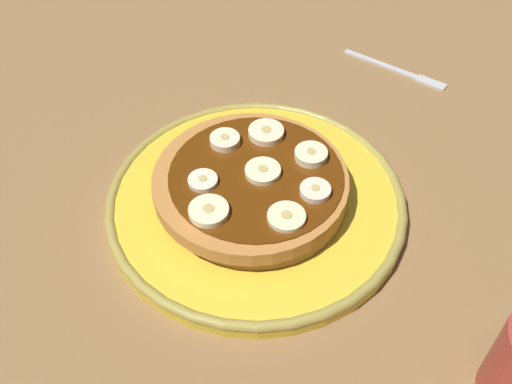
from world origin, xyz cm
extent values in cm
cube|color=olive|center=(0.00, 0.00, -1.50)|extent=(140.00, 140.00, 3.00)
cylinder|color=yellow|center=(0.00, 0.00, 0.70)|extent=(27.60, 27.60, 1.40)
torus|color=#A49342|center=(0.00, 0.00, 1.19)|extent=(27.75, 27.75, 0.98)
cylinder|color=#AF7548|center=(-0.37, 0.46, 2.13)|extent=(16.55, 16.55, 1.45)
cylinder|color=#C17A3A|center=(-0.35, -0.51, 3.58)|extent=(17.53, 17.53, 1.45)
cylinder|color=#592B0A|center=(0.00, 0.00, 4.38)|extent=(15.62, 15.62, 0.16)
cylinder|color=#F0F1BA|center=(-0.17, 0.62, 4.65)|extent=(3.21, 3.21, 0.70)
cylinder|color=tan|center=(-0.17, 0.62, 5.04)|extent=(0.90, 0.90, 0.08)
cylinder|color=#EBE3C5|center=(3.24, 4.51, 4.67)|extent=(2.71, 2.71, 0.74)
cylinder|color=tan|center=(3.24, 4.51, 5.08)|extent=(0.76, 0.76, 0.08)
cylinder|color=#F1ECBB|center=(-1.06, 5.32, 4.75)|extent=(3.01, 3.01, 0.90)
cylinder|color=tan|center=(-1.06, 5.32, 5.24)|extent=(0.84, 0.84, 0.08)
cylinder|color=#EEE6C3|center=(0.03, -4.74, 4.61)|extent=(2.63, 2.63, 0.61)
cylinder|color=tan|center=(0.03, -4.74, 4.95)|extent=(0.74, 0.74, 0.08)
cylinder|color=#F6E6BA|center=(-4.90, 2.01, 4.71)|extent=(3.37, 3.37, 0.81)
cylinder|color=tan|center=(-4.90, 2.01, 5.16)|extent=(0.94, 0.94, 0.08)
cylinder|color=#FBE5BB|center=(-4.63, -1.97, 4.73)|extent=(2.82, 2.82, 0.86)
cylinder|color=tan|center=(-4.63, -1.97, 5.20)|extent=(0.79, 0.79, 0.08)
cylinder|color=#F2EAB4|center=(5.55, 1.39, 4.61)|extent=(3.24, 3.24, 0.61)
cylinder|color=tan|center=(5.55, 1.39, 4.95)|extent=(0.91, 0.91, 0.08)
cylinder|color=#F5EDBB|center=(3.66, -4.79, 4.69)|extent=(3.40, 3.40, 0.78)
cylinder|color=tan|center=(3.66, -4.79, 5.12)|extent=(0.95, 0.95, 0.08)
cube|color=silver|center=(-19.23, 19.31, 0.25)|extent=(7.41, 7.01, 0.50)
cube|color=silver|center=(-14.49, 23.75, 0.25)|extent=(3.42, 3.31, 0.50)
camera|label=1|loc=(36.43, -7.73, 42.27)|focal=42.08mm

